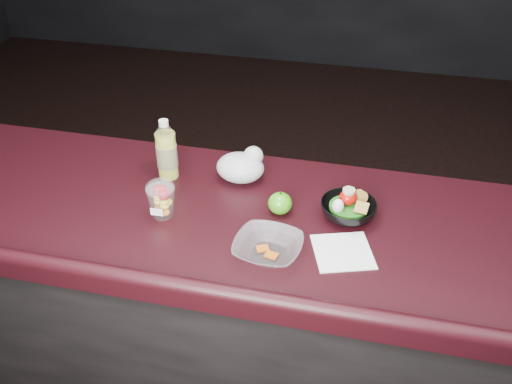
{
  "coord_description": "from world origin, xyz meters",
  "views": [
    {
      "loc": [
        0.26,
        -1.05,
        2.09
      ],
      "look_at": [
        -0.06,
        0.32,
        1.1
      ],
      "focal_mm": 40.0,
      "sensor_mm": 36.0,
      "label": 1
    }
  ],
  "objects_px": {
    "takeout_bowl": "(268,248)",
    "green_apple": "(280,203)",
    "fruit_cup": "(161,198)",
    "lemonade_bottle": "(167,153)",
    "snack_bowl": "(348,208)"
  },
  "relations": [
    {
      "from": "lemonade_bottle",
      "to": "snack_bowl",
      "type": "height_order",
      "value": "lemonade_bottle"
    },
    {
      "from": "lemonade_bottle",
      "to": "takeout_bowl",
      "type": "bearing_deg",
      "value": -37.69
    },
    {
      "from": "fruit_cup",
      "to": "green_apple",
      "type": "bearing_deg",
      "value": 15.17
    },
    {
      "from": "snack_bowl",
      "to": "lemonade_bottle",
      "type": "bearing_deg",
      "value": 171.44
    },
    {
      "from": "fruit_cup",
      "to": "green_apple",
      "type": "xyz_separation_m",
      "value": [
        0.35,
        0.09,
        -0.03
      ]
    },
    {
      "from": "fruit_cup",
      "to": "takeout_bowl",
      "type": "relative_size",
      "value": 0.6
    },
    {
      "from": "fruit_cup",
      "to": "green_apple",
      "type": "distance_m",
      "value": 0.36
    },
    {
      "from": "snack_bowl",
      "to": "takeout_bowl",
      "type": "height_order",
      "value": "snack_bowl"
    },
    {
      "from": "lemonade_bottle",
      "to": "green_apple",
      "type": "bearing_deg",
      "value": -16.07
    },
    {
      "from": "takeout_bowl",
      "to": "green_apple",
      "type": "bearing_deg",
      "value": 91.21
    },
    {
      "from": "lemonade_bottle",
      "to": "green_apple",
      "type": "distance_m",
      "value": 0.42
    },
    {
      "from": "green_apple",
      "to": "takeout_bowl",
      "type": "bearing_deg",
      "value": -88.79
    },
    {
      "from": "lemonade_bottle",
      "to": "fruit_cup",
      "type": "xyz_separation_m",
      "value": [
        0.06,
        -0.21,
        -0.02
      ]
    },
    {
      "from": "lemonade_bottle",
      "to": "snack_bowl",
      "type": "relative_size",
      "value": 1.02
    },
    {
      "from": "fruit_cup",
      "to": "green_apple",
      "type": "height_order",
      "value": "fruit_cup"
    }
  ]
}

